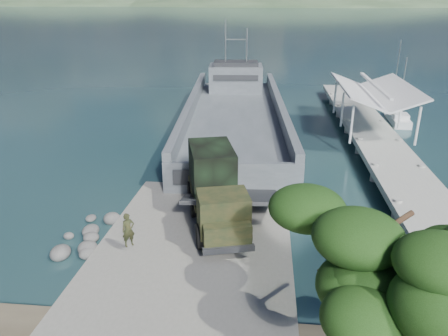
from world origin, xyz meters
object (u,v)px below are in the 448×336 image
at_px(pier, 373,127).
at_px(landing_craft, 235,122).
at_px(soldier, 129,237).
at_px(sailboat_near, 398,119).
at_px(overhang_tree, 409,252).
at_px(sailboat_far, 394,93).
at_px(military_truck, 215,188).

bearing_deg(pier, landing_craft, 167.13).
height_order(soldier, sailboat_near, sailboat_near).
relative_size(soldier, overhang_tree, 0.24).
bearing_deg(sailboat_far, sailboat_near, -95.11).
height_order(landing_craft, military_truck, landing_craft).
bearing_deg(overhang_tree, landing_craft, 104.08).
height_order(pier, military_truck, pier).
relative_size(soldier, sailboat_near, 0.25).
bearing_deg(sailboat_near, landing_craft, -161.53).
relative_size(sailboat_near, sailboat_far, 0.93).
distance_m(soldier, sailboat_near, 34.71).
distance_m(soldier, overhang_tree, 13.49).
bearing_deg(sailboat_near, military_truck, -121.40).
distance_m(pier, sailboat_near, 8.76).
height_order(sailboat_near, overhang_tree, sailboat_near).
xyz_separation_m(sailboat_near, sailboat_far, (2.99, 13.57, 0.03)).
bearing_deg(pier, sailboat_far, 70.77).
distance_m(landing_craft, sailboat_far, 27.02).
xyz_separation_m(military_truck, overhang_tree, (7.16, -10.60, 2.99)).
relative_size(landing_craft, military_truck, 4.24).
bearing_deg(overhang_tree, military_truck, 124.01).
height_order(pier, sailboat_near, sailboat_near).
relative_size(pier, landing_craft, 1.19).
relative_size(landing_craft, sailboat_near, 5.32).
height_order(military_truck, overhang_tree, overhang_tree).
height_order(landing_craft, sailboat_far, landing_craft).
bearing_deg(sailboat_far, military_truck, -110.22).
bearing_deg(military_truck, soldier, -149.02).
bearing_deg(landing_craft, sailboat_far, 38.41).
bearing_deg(landing_craft, pier, -16.78).
bearing_deg(military_truck, landing_craft, 76.34).
xyz_separation_m(pier, sailboat_far, (7.35, 21.07, -1.20)).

